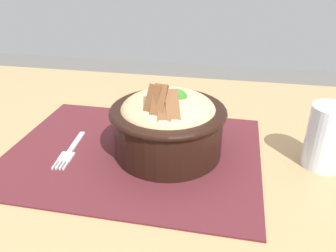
% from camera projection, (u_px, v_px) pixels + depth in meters
% --- Properties ---
extents(table, '(1.37, 0.77, 0.76)m').
position_uv_depth(table, '(139.00, 177.00, 0.64)').
color(table, '#99754C').
rests_on(table, ground_plane).
extents(placemat, '(0.43, 0.34, 0.00)m').
position_uv_depth(placemat, '(135.00, 152.00, 0.59)').
color(placemat, '#47191E').
rests_on(placemat, table).
extents(bowl, '(0.19, 0.19, 0.14)m').
position_uv_depth(bowl, '(168.00, 122.00, 0.56)').
color(bowl, black).
rests_on(bowl, placemat).
extents(fork, '(0.03, 0.12, 0.00)m').
position_uv_depth(fork, '(70.00, 151.00, 0.59)').
color(fork, '#BCBCBC').
rests_on(fork, placemat).
extents(drinking_glass, '(0.06, 0.06, 0.10)m').
position_uv_depth(drinking_glass, '(325.00, 140.00, 0.54)').
color(drinking_glass, silver).
rests_on(drinking_glass, table).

